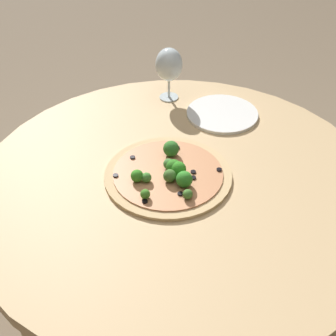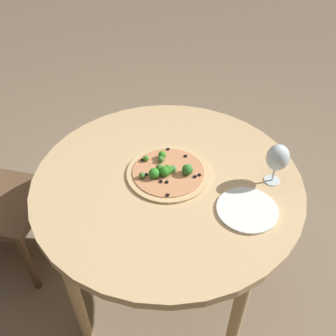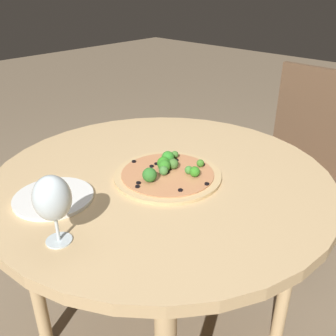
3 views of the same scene
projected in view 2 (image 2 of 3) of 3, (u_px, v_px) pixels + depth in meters
ground_plane at (167, 283)px, 1.98m from camera, size 12.00×12.00×0.00m
dining_table at (167, 192)px, 1.52m from camera, size 1.06×1.06×0.76m
pizza at (167, 172)px, 1.48m from camera, size 0.33×0.33×0.06m
wine_glass at (278, 158)px, 1.38m from camera, size 0.09×0.09×0.17m
plate_near at (247, 210)px, 1.34m from camera, size 0.22×0.22×0.01m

